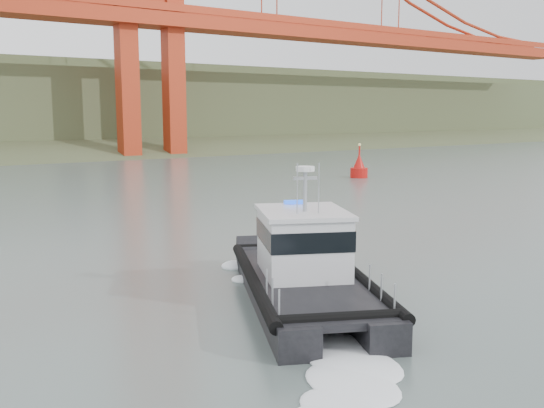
% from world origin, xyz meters
% --- Properties ---
extents(ground, '(400.00, 400.00, 0.00)m').
position_xyz_m(ground, '(0.00, 0.00, 0.00)').
color(ground, '#4B5A54').
rests_on(ground, ground).
extents(patrol_boat, '(8.44, 12.05, 5.51)m').
position_xyz_m(patrol_boat, '(-3.41, -0.90, 1.38)').
color(patrol_boat, black).
rests_on(patrol_boat, ground).
extents(nav_buoy, '(1.97, 1.97, 4.11)m').
position_xyz_m(nav_buoy, '(29.08, 32.31, 1.08)').
color(nav_buoy, red).
rests_on(nav_buoy, ground).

